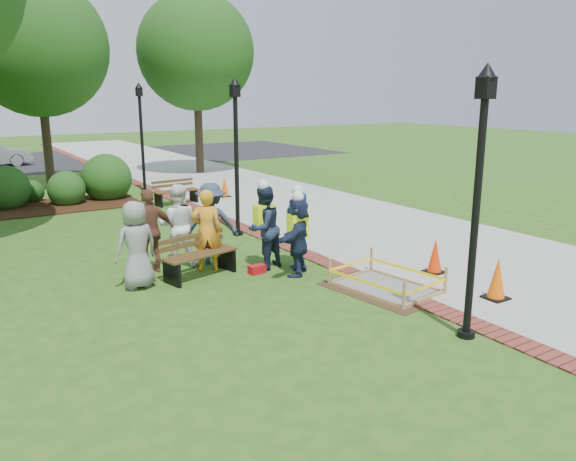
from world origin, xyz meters
TOP-DOWN VIEW (x-y plane):
  - ground at (0.00, 0.00)m, footprint 100.00×100.00m
  - sidewalk at (5.00, 10.00)m, footprint 6.00×60.00m
  - brick_edging at (1.75, 10.00)m, footprint 0.50×60.00m
  - mulch_bed at (-3.00, 12.00)m, footprint 7.00×3.00m
  - parking_lot at (0.00, 27.00)m, footprint 36.00×12.00m
  - wet_concrete_pad at (1.69, -0.58)m, footprint 2.02×2.53m
  - bench_near at (-1.14, 2.11)m, footprint 1.75×0.93m
  - bench_far at (1.45, 10.14)m, footprint 1.64×0.71m
  - cone_front at (3.07, -2.15)m, footprint 0.42×0.42m
  - cone_back at (3.28, -0.38)m, footprint 0.40×0.40m
  - cone_far at (3.54, 10.54)m, footprint 0.40×0.40m
  - toolbox at (0.00, 1.68)m, footprint 0.39×0.24m
  - lamp_near at (1.25, -3.00)m, footprint 0.28×0.28m
  - lamp_mid at (1.25, 5.00)m, footprint 0.28×0.28m
  - lamp_far at (1.25, 13.00)m, footprint 0.28×0.28m
  - tree_back at (-1.66, 16.24)m, footprint 5.46×5.46m
  - tree_right at (5.51, 17.35)m, footprint 5.53×5.53m
  - shrub_b at (-3.71, 12.62)m, footprint 1.58×1.58m
  - shrub_c at (-1.84, 12.14)m, footprint 1.30×1.30m
  - shrub_d at (-0.32, 12.53)m, footprint 1.82×1.82m
  - shrub_e at (-2.81, 13.37)m, footprint 0.86×0.86m
  - casual_person_a at (-2.47, 2.16)m, footprint 0.62×0.46m
  - casual_person_b at (-0.82, 2.45)m, footprint 0.68×0.56m
  - casual_person_c at (-1.20, 3.16)m, footprint 0.71×0.62m
  - casual_person_d at (-1.90, 3.00)m, footprint 0.59×0.38m
  - casual_person_e at (-0.48, 2.93)m, footprint 0.70×0.58m
  - hivis_worker_a at (0.73, 1.18)m, footprint 0.63×0.62m
  - hivis_worker_b at (1.03, 1.64)m, footprint 0.65×0.60m
  - hivis_worker_c at (0.32, 1.93)m, footprint 0.69×0.57m

SIDE VIEW (x-z plane):
  - ground at x=0.00m, z-range 0.00..0.00m
  - shrub_b at x=-3.71m, z-range -0.79..0.79m
  - shrub_c at x=-1.84m, z-range -0.65..0.65m
  - shrub_d at x=-0.32m, z-range -0.91..0.91m
  - shrub_e at x=-2.81m, z-range -0.43..0.43m
  - parking_lot at x=0.00m, z-range 0.00..0.01m
  - sidewalk at x=5.00m, z-range 0.00..0.02m
  - brick_edging at x=1.75m, z-range 0.00..0.03m
  - mulch_bed at x=-3.00m, z-range -0.01..0.04m
  - toolbox at x=0.00m, z-range 0.00..0.18m
  - wet_concrete_pad at x=1.69m, z-range -0.04..0.51m
  - bench_far at x=1.45m, z-range -0.16..0.71m
  - bench_near at x=-1.14m, z-range -0.16..0.74m
  - cone_back at x=3.28m, z-range -0.01..0.77m
  - cone_far at x=3.54m, z-range -0.01..0.77m
  - cone_front at x=3.07m, z-range -0.01..0.81m
  - casual_person_a at x=-2.47m, z-range 0.00..1.78m
  - casual_person_b at x=-0.82m, z-range 0.00..1.82m
  - hivis_worker_a at x=0.73m, z-range 0.00..1.83m
  - casual_person_d at x=-1.90m, z-range 0.00..1.84m
  - hivis_worker_b at x=1.03m, z-range -0.01..1.85m
  - casual_person_e at x=-0.48m, z-range 0.00..1.87m
  - casual_person_c at x=-1.20m, z-range 0.00..1.87m
  - hivis_worker_c at x=0.32m, z-range -0.01..2.00m
  - lamp_near at x=1.25m, z-range 0.35..4.61m
  - lamp_mid at x=1.25m, z-range 0.35..4.61m
  - lamp_far at x=1.25m, z-range 0.35..4.61m
  - tree_back at x=-1.66m, z-range 1.44..9.80m
  - tree_right at x=5.51m, z-range 1.50..10.04m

